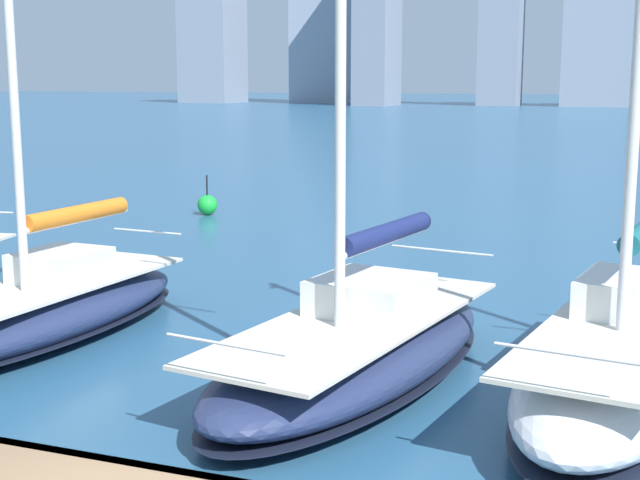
{
  "coord_description": "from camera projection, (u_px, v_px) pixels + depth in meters",
  "views": [
    {
      "loc": [
        -4.62,
        6.42,
        4.68
      ],
      "look_at": [
        0.22,
        -6.46,
        2.2
      ],
      "focal_mm": 50.0,
      "sensor_mm": 36.0,
      "label": 1
    }
  ],
  "objects": [
    {
      "name": "channel_buoy",
      "position": [
        207.0,
        205.0,
        31.24
      ],
      "size": [
        0.7,
        0.7,
        1.4
      ],
      "color": "green",
      "rests_on": "ground"
    },
    {
      "name": "sailboat_orange",
      "position": [
        48.0,
        302.0,
        16.32
      ],
      "size": [
        2.75,
        7.2,
        12.66
      ],
      "color": "navy",
      "rests_on": "ground"
    },
    {
      "name": "sailboat_teal",
      "position": [
        627.0,
        356.0,
        12.99
      ],
      "size": [
        3.74,
        8.22,
        9.77
      ],
      "color": "white",
      "rests_on": "ground"
    },
    {
      "name": "sailboat_navy",
      "position": [
        358.0,
        345.0,
        13.82
      ],
      "size": [
        3.85,
        7.9,
        10.02
      ],
      "color": "navy",
      "rests_on": "ground"
    }
  ]
}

